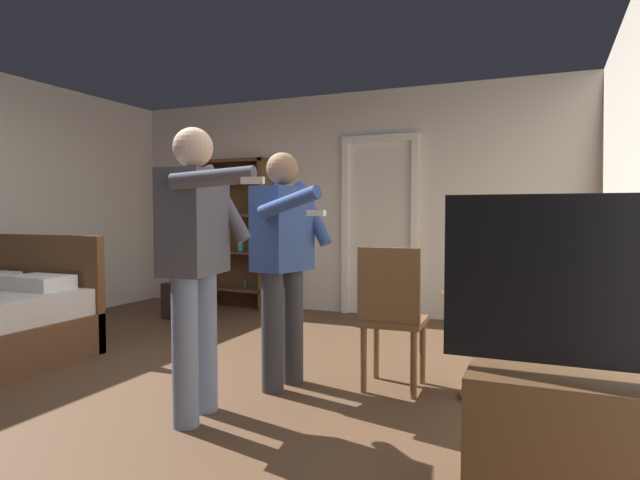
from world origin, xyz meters
name	(u,v)px	position (x,y,z in m)	size (l,w,h in m)	color
ground_plane	(186,384)	(0.00, 0.00, 0.00)	(6.68, 6.68, 0.00)	brown
wall_back	(341,204)	(0.00, 3.10, 1.33)	(5.92, 0.12, 2.66)	silver
doorway_frame	(380,213)	(0.52, 3.02, 1.22)	(0.93, 0.08, 2.13)	white
bookshelf	(237,228)	(-1.34, 2.87, 1.02)	(0.94, 0.32, 1.90)	brown
tv_flatscreen	(594,419)	(2.54, -0.74, 0.40)	(1.18, 0.40, 1.29)	#4C331E
side_table	(490,328)	(2.02, 0.52, 0.47)	(0.64, 0.64, 0.70)	brown
laptop	(484,285)	(1.98, 0.47, 0.75)	(0.40, 0.40, 0.15)	black
bottle_on_table	(513,281)	(2.16, 0.44, 0.79)	(0.06, 0.06, 0.22)	#2C4222
wooden_chair	(392,312)	(1.39, 0.41, 0.54)	(0.44, 0.44, 0.99)	brown
person_blue_shirt	(196,250)	(0.46, -0.50, 1.00)	(0.74, 0.63, 1.71)	slate
person_striped_shirt	(284,254)	(0.68, 0.21, 0.94)	(0.63, 0.65, 1.63)	#333338
suitcase_dark	(185,301)	(-1.48, 1.95, 0.21)	(0.47, 0.31, 0.41)	black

